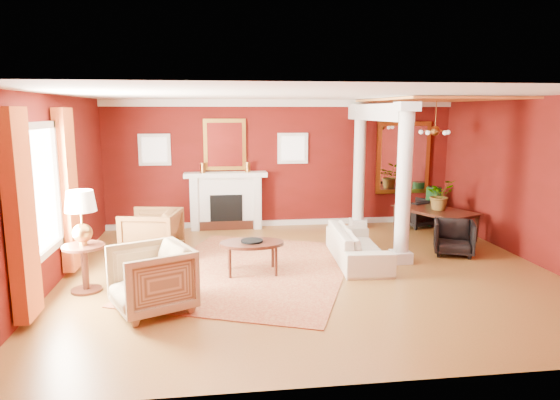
{
  "coord_description": "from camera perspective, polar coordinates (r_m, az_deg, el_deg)",
  "views": [
    {
      "loc": [
        -1.52,
        -7.87,
        2.65
      ],
      "look_at": [
        -0.44,
        0.43,
        1.15
      ],
      "focal_mm": 32.0,
      "sensor_mm": 36.0,
      "label": 1
    }
  ],
  "objects": [
    {
      "name": "ground",
      "position": [
        8.44,
        3.38,
        -8.15
      ],
      "size": [
        8.0,
        8.0,
        0.0
      ],
      "primitive_type": "plane",
      "color": "brown",
      "rests_on": "ground"
    },
    {
      "name": "room_shell",
      "position": [
        8.04,
        3.53,
        5.64
      ],
      "size": [
        8.04,
        7.04,
        2.92
      ],
      "color": "#590E0C",
      "rests_on": "ground"
    },
    {
      "name": "fireplace",
      "position": [
        11.36,
        -6.19,
        -0.05
      ],
      "size": [
        1.85,
        0.42,
        1.29
      ],
      "color": "silver",
      "rests_on": "ground"
    },
    {
      "name": "overmantel_mirror",
      "position": [
        11.35,
        -6.33,
        6.32
      ],
      "size": [
        0.95,
        0.07,
        1.15
      ],
      "color": "gold",
      "rests_on": "fireplace"
    },
    {
      "name": "flank_window_left",
      "position": [
        11.44,
        -14.14,
        5.6
      ],
      "size": [
        0.7,
        0.07,
        0.7
      ],
      "color": "silver",
      "rests_on": "room_shell"
    },
    {
      "name": "flank_window_right",
      "position": [
        11.5,
        1.46,
        5.92
      ],
      "size": [
        0.7,
        0.07,
        0.7
      ],
      "color": "silver",
      "rests_on": "room_shell"
    },
    {
      "name": "left_window",
      "position": [
        7.74,
        -25.16,
        0.08
      ],
      "size": [
        0.21,
        2.55,
        2.6
      ],
      "color": "white",
      "rests_on": "room_shell"
    },
    {
      "name": "column_front",
      "position": [
        8.86,
        13.98,
        1.93
      ],
      "size": [
        0.36,
        0.36,
        2.8
      ],
      "color": "silver",
      "rests_on": "ground"
    },
    {
      "name": "column_back",
      "position": [
        11.4,
        9.05,
        3.88
      ],
      "size": [
        0.36,
        0.36,
        2.8
      ],
      "color": "silver",
      "rests_on": "ground"
    },
    {
      "name": "header_beam",
      "position": [
        10.28,
        10.99,
        9.82
      ],
      "size": [
        0.3,
        3.2,
        0.32
      ],
      "primitive_type": "cube",
      "color": "silver",
      "rests_on": "column_front"
    },
    {
      "name": "amber_ceiling",
      "position": [
        10.57,
        17.34,
        10.91
      ],
      "size": [
        2.3,
        3.4,
        0.04
      ],
      "primitive_type": "cube",
      "color": "#EC9345",
      "rests_on": "room_shell"
    },
    {
      "name": "dining_mirror",
      "position": [
        12.2,
        13.9,
        4.7
      ],
      "size": [
        1.3,
        0.07,
        1.7
      ],
      "color": "gold",
      "rests_on": "room_shell"
    },
    {
      "name": "chandelier",
      "position": [
        10.64,
        17.3,
        7.55
      ],
      "size": [
        0.6,
        0.62,
        0.75
      ],
      "color": "#AD7B36",
      "rests_on": "room_shell"
    },
    {
      "name": "crown_trim",
      "position": [
        11.43,
        0.23,
        11.02
      ],
      "size": [
        8.0,
        0.08,
        0.16
      ],
      "primitive_type": "cube",
      "color": "silver",
      "rests_on": "room_shell"
    },
    {
      "name": "base_trim",
      "position": [
        11.72,
        0.22,
        -2.6
      ],
      "size": [
        8.0,
        0.08,
        0.12
      ],
      "primitive_type": "cube",
      "color": "silver",
      "rests_on": "ground"
    },
    {
      "name": "rug",
      "position": [
        8.47,
        -3.14,
        -8.02
      ],
      "size": [
        4.32,
        4.9,
        0.02
      ],
      "primitive_type": "cube",
      "rotation": [
        0.0,
        0.0,
        -0.37
      ],
      "color": "maroon",
      "rests_on": "ground"
    },
    {
      "name": "sofa",
      "position": [
        8.97,
        8.88,
        -4.48
      ],
      "size": [
        0.72,
        2.08,
        0.8
      ],
      "primitive_type": "imported",
      "rotation": [
        0.0,
        0.0,
        1.51
      ],
      "color": "beige",
      "rests_on": "ground"
    },
    {
      "name": "armchair_leopard",
      "position": [
        9.38,
        -14.46,
        -3.49
      ],
      "size": [
        1.05,
        1.1,
        0.98
      ],
      "primitive_type": "imported",
      "rotation": [
        0.0,
        0.0,
        -1.76
      ],
      "color": "black",
      "rests_on": "ground"
    },
    {
      "name": "armchair_stripe",
      "position": [
        6.91,
        -14.51,
        -8.38
      ],
      "size": [
        1.22,
        1.25,
        0.98
      ],
      "primitive_type": "imported",
      "rotation": [
        0.0,
        0.0,
        -1.13
      ],
      "color": "tan",
      "rests_on": "ground"
    },
    {
      "name": "coffee_table",
      "position": [
        8.21,
        -3.23,
        -5.13
      ],
      "size": [
        1.06,
        1.06,
        0.53
      ],
      "rotation": [
        0.0,
        0.0,
        -0.27
      ],
      "color": "black",
      "rests_on": "ground"
    },
    {
      "name": "coffee_book",
      "position": [
        8.13,
        -3.65,
        -4.15
      ],
      "size": [
        0.16,
        0.04,
        0.22
      ],
      "primitive_type": "imported",
      "rotation": [
        0.0,
        0.0,
        0.13
      ],
      "color": "black",
      "rests_on": "coffee_table"
    },
    {
      "name": "side_table",
      "position": [
        7.81,
        -21.7,
        -2.57
      ],
      "size": [
        0.61,
        0.61,
        1.52
      ],
      "rotation": [
        0.0,
        0.0,
        0.28
      ],
      "color": "black",
      "rests_on": "ground"
    },
    {
      "name": "dining_table",
      "position": [
        11.09,
        17.39,
        -1.64
      ],
      "size": [
        1.23,
        1.78,
        0.94
      ],
      "primitive_type": "imported",
      "rotation": [
        0.0,
        0.0,
        1.99
      ],
      "color": "black",
      "rests_on": "ground"
    },
    {
      "name": "dining_chair_near",
      "position": [
        9.84,
        19.27,
        -3.9
      ],
      "size": [
        0.88,
        0.86,
        0.71
      ],
      "primitive_type": "imported",
      "rotation": [
        0.0,
        0.0,
        -0.39
      ],
      "color": "black",
      "rests_on": "ground"
    },
    {
      "name": "dining_chair_far",
      "position": [
        11.96,
        15.26,
        -1.27
      ],
      "size": [
        0.88,
        0.85,
        0.7
      ],
      "primitive_type": "imported",
      "rotation": [
        0.0,
        0.0,
        3.53
      ],
      "color": "black",
      "rests_on": "ground"
    },
    {
      "name": "green_urn",
      "position": [
        12.19,
        17.06,
        -1.11
      ],
      "size": [
        0.38,
        0.38,
        0.92
      ],
      "color": "#123A17",
      "rests_on": "ground"
    },
    {
      "name": "potted_plant",
      "position": [
        10.93,
        17.86,
        2.01
      ],
      "size": [
        0.76,
        0.8,
        0.5
      ],
      "primitive_type": "imported",
      "rotation": [
        0.0,
        0.0,
        0.34
      ],
      "color": "#26591E",
      "rests_on": "dining_table"
    }
  ]
}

